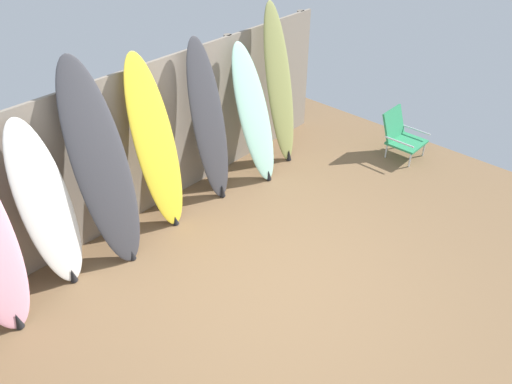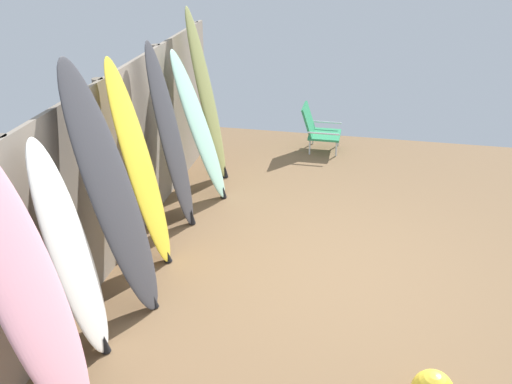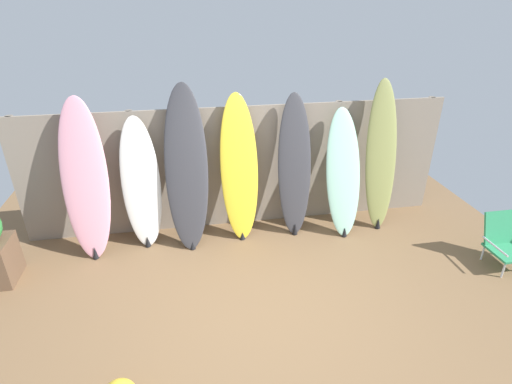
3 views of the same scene
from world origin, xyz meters
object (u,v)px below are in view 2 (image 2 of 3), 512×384
object	(u,v)px
surfboard_yellow_3	(140,167)
beach_chair	(317,128)
surfboard_pink_0	(30,295)
surfboard_white_1	(72,255)
surfboard_charcoal_4	(171,139)
surfboard_charcoal_2	(113,194)
surfboard_seafoam_5	(199,128)
surfboard_olive_6	(207,97)

from	to	relation	value
surfboard_yellow_3	beach_chair	size ratio (longest dim) A/B	3.08
surfboard_pink_0	surfboard_white_1	world-z (taller)	surfboard_pink_0
surfboard_charcoal_4	beach_chair	distance (m)	2.87
surfboard_yellow_3	surfboard_white_1	bearing A→B (deg)	179.67
surfboard_charcoal_2	surfboard_charcoal_4	xyz separation A→B (m)	(1.48, 0.03, -0.09)
surfboard_pink_0	surfboard_white_1	xyz separation A→B (m)	(0.67, 0.10, -0.15)
surfboard_white_1	surfboard_yellow_3	size ratio (longest dim) A/B	0.88
surfboard_white_1	surfboard_charcoal_4	world-z (taller)	surfboard_charcoal_4
surfboard_white_1	surfboard_yellow_3	xyz separation A→B (m)	(1.32, -0.01, 0.12)
surfboard_pink_0	surfboard_charcoal_2	distance (m)	1.28
surfboard_yellow_3	surfboard_charcoal_4	size ratio (longest dim) A/B	1.01
surfboard_seafoam_5	surfboard_yellow_3	bearing A→B (deg)	175.30
surfboard_pink_0	surfboard_seafoam_5	distance (m)	3.45
surfboard_olive_6	beach_chair	world-z (taller)	surfboard_olive_6
surfboard_seafoam_5	surfboard_pink_0	bearing A→B (deg)	179.48
surfboard_yellow_3	beach_chair	xyz separation A→B (m)	(3.25, -1.32, -0.67)
beach_chair	surfboard_charcoal_4	bearing A→B (deg)	153.69
surfboard_charcoal_4	surfboard_seafoam_5	world-z (taller)	surfboard_charcoal_4
surfboard_charcoal_2	surfboard_seafoam_5	distance (m)	2.18
surfboard_charcoal_2	surfboard_white_1	bearing A→B (deg)	173.74
beach_chair	surfboard_yellow_3	bearing A→B (deg)	159.14
surfboard_charcoal_2	surfboard_yellow_3	xyz separation A→B (m)	(0.71, 0.06, -0.08)
surfboard_seafoam_5	beach_chair	distance (m)	2.22
surfboard_pink_0	surfboard_charcoal_2	xyz separation A→B (m)	(1.28, 0.03, 0.05)
surfboard_charcoal_4	surfboard_white_1	bearing A→B (deg)	179.04
surfboard_charcoal_4	surfboard_seafoam_5	size ratio (longest dim) A/B	1.13
surfboard_white_1	surfboard_seafoam_5	size ratio (longest dim) A/B	1.00
surfboard_white_1	surfboard_olive_6	size ratio (longest dim) A/B	0.83
surfboard_yellow_3	surfboard_seafoam_5	bearing A→B (deg)	-4.70
surfboard_pink_0	surfboard_charcoal_4	size ratio (longest dim) A/B	1.04
surfboard_charcoal_2	beach_chair	world-z (taller)	surfboard_charcoal_2
surfboard_pink_0	surfboard_olive_6	distance (m)	4.03
surfboard_yellow_3	surfboard_olive_6	world-z (taller)	surfboard_olive_6
surfboard_white_1	surfboard_charcoal_2	size ratio (longest dim) A/B	0.82
surfboard_white_1	surfboard_yellow_3	distance (m)	1.33
surfboard_charcoal_2	surfboard_olive_6	bearing A→B (deg)	0.15
surfboard_white_1	beach_chair	world-z (taller)	surfboard_white_1
surfboard_charcoal_4	beach_chair	xyz separation A→B (m)	(2.47, -1.29, -0.66)
surfboard_white_1	surfboard_charcoal_2	xyz separation A→B (m)	(0.61, -0.07, 0.20)
beach_chair	surfboard_charcoal_2	bearing A→B (deg)	163.59
surfboard_yellow_3	beach_chair	distance (m)	3.57
surfboard_pink_0	surfboard_seafoam_5	xyz separation A→B (m)	(3.45, -0.03, -0.15)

